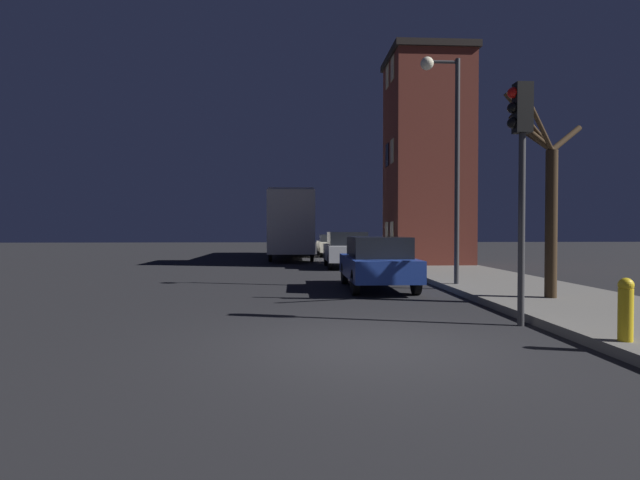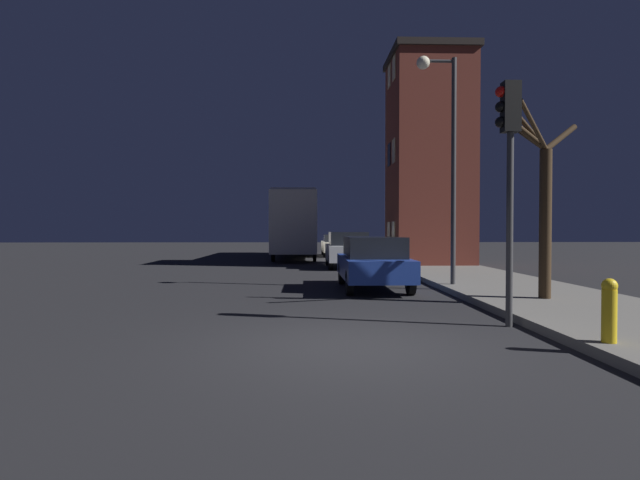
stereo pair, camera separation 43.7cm
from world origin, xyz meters
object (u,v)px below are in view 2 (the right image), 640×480
at_px(bus, 295,220).
at_px(car_mid_lane, 348,249).
at_px(traffic_light, 509,152).
at_px(car_far_lane, 335,245).
at_px(streetlamp, 444,136).
at_px(fire_hydrant, 609,309).
at_px(bare_tree, 543,199).
at_px(car_near_lane, 373,262).

distance_m(bus, car_mid_lane, 8.70).
height_order(traffic_light, car_far_lane, traffic_light).
relative_size(streetlamp, car_far_lane, 1.38).
distance_m(car_mid_lane, fire_hydrant, 16.04).
bearing_deg(bus, bare_tree, -72.86).
bearing_deg(bare_tree, traffic_light, -126.44).
relative_size(car_near_lane, car_far_lane, 0.89).
height_order(streetlamp, fire_hydrant, streetlamp).
distance_m(car_near_lane, car_far_lane, 18.19).
bearing_deg(traffic_light, fire_hydrant, -72.68).
xyz_separation_m(bus, car_far_lane, (2.61, 1.77, -1.55)).
xyz_separation_m(car_mid_lane, fire_hydrant, (2.29, -15.87, -0.21)).
xyz_separation_m(streetlamp, car_far_lane, (-2.00, 18.35, -3.69)).
xyz_separation_m(bare_tree, car_mid_lane, (-3.50, 11.40, -1.60)).
distance_m(streetlamp, traffic_light, 5.65).
relative_size(car_far_lane, fire_hydrant, 5.28).
height_order(streetlamp, car_near_lane, streetlamp).
relative_size(car_mid_lane, car_far_lane, 0.83).
distance_m(bare_tree, car_far_lane, 21.70).
relative_size(traffic_light, car_far_lane, 0.92).
height_order(traffic_light, car_mid_lane, traffic_light).
bearing_deg(bare_tree, fire_hydrant, -105.05).
height_order(bare_tree, fire_hydrant, bare_tree).
relative_size(traffic_light, fire_hydrant, 4.85).
bearing_deg(car_far_lane, bare_tree, -80.87).
distance_m(traffic_light, bus, 22.48).
height_order(traffic_light, bare_tree, bare_tree).
distance_m(traffic_light, car_near_lane, 6.33).
bearing_deg(fire_hydrant, bare_tree, 74.95).
height_order(bus, fire_hydrant, bus).
xyz_separation_m(bus, car_near_lane, (2.58, -16.42, -1.50)).
bearing_deg(streetlamp, traffic_light, -94.07).
relative_size(bare_tree, bus, 0.41).
relative_size(streetlamp, traffic_light, 1.50).
bearing_deg(bare_tree, car_far_lane, 99.13).
height_order(bare_tree, bus, bare_tree).
xyz_separation_m(car_near_lane, car_far_lane, (0.03, 18.19, -0.05)).
bearing_deg(fire_hydrant, streetlamp, 91.78).
bearing_deg(fire_hydrant, traffic_light, 107.32).
height_order(bus, car_near_lane, bus).
bearing_deg(bare_tree, car_mid_lane, 107.05).
relative_size(traffic_light, bus, 0.38).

